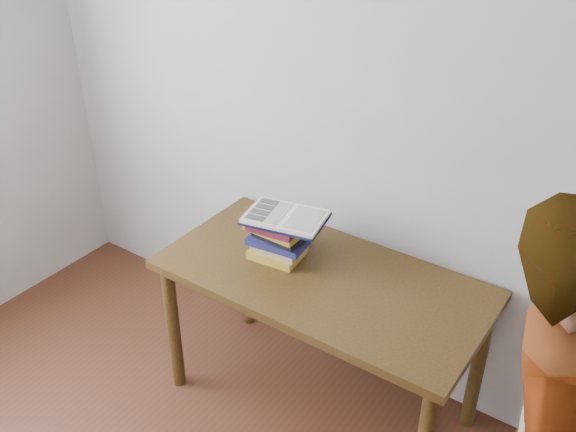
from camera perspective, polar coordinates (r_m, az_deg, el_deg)
The scene contains 3 objects.
desk at distance 2.69m, azimuth 3.01°, elevation -7.01°, with size 1.35×0.67×0.72m.
book_stack at distance 2.69m, azimuth -0.86°, elevation -1.95°, with size 0.26×0.23×0.18m.
open_book at distance 2.64m, azimuth -0.22°, elevation -0.11°, with size 0.37×0.29×0.03m.
Camera 1 is at (1.18, -0.44, 2.28)m, focal length 40.00 mm.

